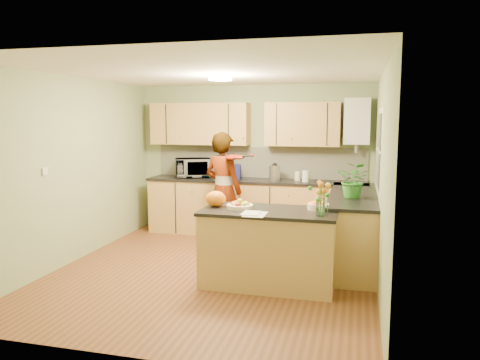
# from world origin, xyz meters

# --- Properties ---
(floor) EXTENTS (4.50, 4.50, 0.00)m
(floor) POSITION_xyz_m (0.00, 0.00, 0.00)
(floor) COLOR brown
(floor) RESTS_ON ground
(ceiling) EXTENTS (4.00, 4.50, 0.02)m
(ceiling) POSITION_xyz_m (0.00, 0.00, 2.50)
(ceiling) COLOR white
(ceiling) RESTS_ON wall_back
(wall_back) EXTENTS (4.00, 0.02, 2.50)m
(wall_back) POSITION_xyz_m (0.00, 2.25, 1.25)
(wall_back) COLOR #92A777
(wall_back) RESTS_ON floor
(wall_front) EXTENTS (4.00, 0.02, 2.50)m
(wall_front) POSITION_xyz_m (0.00, -2.25, 1.25)
(wall_front) COLOR #92A777
(wall_front) RESTS_ON floor
(wall_left) EXTENTS (0.02, 4.50, 2.50)m
(wall_left) POSITION_xyz_m (-2.00, 0.00, 1.25)
(wall_left) COLOR #92A777
(wall_left) RESTS_ON floor
(wall_right) EXTENTS (0.02, 4.50, 2.50)m
(wall_right) POSITION_xyz_m (2.00, 0.00, 1.25)
(wall_right) COLOR #92A777
(wall_right) RESTS_ON floor
(back_counter) EXTENTS (3.64, 0.62, 0.94)m
(back_counter) POSITION_xyz_m (0.10, 1.95, 0.47)
(back_counter) COLOR tan
(back_counter) RESTS_ON floor
(right_counter) EXTENTS (0.62, 2.24, 0.94)m
(right_counter) POSITION_xyz_m (1.70, 0.85, 0.47)
(right_counter) COLOR tan
(right_counter) RESTS_ON floor
(splashback) EXTENTS (3.60, 0.02, 0.52)m
(splashback) POSITION_xyz_m (0.10, 2.23, 1.20)
(splashback) COLOR beige
(splashback) RESTS_ON back_counter
(upper_cabinets) EXTENTS (3.20, 0.34, 0.70)m
(upper_cabinets) POSITION_xyz_m (-0.18, 2.08, 1.85)
(upper_cabinets) COLOR tan
(upper_cabinets) RESTS_ON wall_back
(boiler) EXTENTS (0.40, 0.30, 0.86)m
(boiler) POSITION_xyz_m (1.70, 2.09, 1.90)
(boiler) COLOR white
(boiler) RESTS_ON wall_back
(window_right) EXTENTS (0.01, 1.30, 1.05)m
(window_right) POSITION_xyz_m (1.99, 0.60, 1.55)
(window_right) COLOR white
(window_right) RESTS_ON wall_right
(light_switch) EXTENTS (0.02, 0.09, 0.09)m
(light_switch) POSITION_xyz_m (-1.99, -0.60, 1.30)
(light_switch) COLOR white
(light_switch) RESTS_ON wall_left
(ceiling_lamp) EXTENTS (0.30, 0.30, 0.07)m
(ceiling_lamp) POSITION_xyz_m (0.00, 0.30, 2.46)
(ceiling_lamp) COLOR #FFEABF
(ceiling_lamp) RESTS_ON ceiling
(peninsula_island) EXTENTS (1.56, 0.80, 0.90)m
(peninsula_island) POSITION_xyz_m (0.76, -0.30, 0.45)
(peninsula_island) COLOR tan
(peninsula_island) RESTS_ON floor
(fruit_dish) EXTENTS (0.31, 0.31, 0.11)m
(fruit_dish) POSITION_xyz_m (0.41, -0.30, 0.94)
(fruit_dish) COLOR beige
(fruit_dish) RESTS_ON peninsula_island
(orange_bowl) EXTENTS (0.25, 0.25, 0.15)m
(orange_bowl) POSITION_xyz_m (1.31, -0.15, 0.96)
(orange_bowl) COLOR beige
(orange_bowl) RESTS_ON peninsula_island
(flower_vase) EXTENTS (0.23, 0.23, 0.43)m
(flower_vase) POSITION_xyz_m (1.36, -0.48, 1.18)
(flower_vase) COLOR silver
(flower_vase) RESTS_ON peninsula_island
(orange_bag) EXTENTS (0.29, 0.27, 0.19)m
(orange_bag) POSITION_xyz_m (0.10, -0.25, 0.99)
(orange_bag) COLOR orange
(orange_bag) RESTS_ON peninsula_island
(papers) EXTENTS (0.23, 0.32, 0.01)m
(papers) POSITION_xyz_m (0.66, -0.60, 0.90)
(papers) COLOR white
(papers) RESTS_ON peninsula_island
(violinist) EXTENTS (0.75, 0.62, 1.75)m
(violinist) POSITION_xyz_m (-0.20, 1.09, 0.87)
(violinist) COLOR #EEA891
(violinist) RESTS_ON floor
(violin) EXTENTS (0.62, 0.54, 0.15)m
(violin) POSITION_xyz_m (-0.00, 0.87, 1.40)
(violin) COLOR #4D0A04
(violin) RESTS_ON violinist
(microwave) EXTENTS (0.70, 0.61, 0.32)m
(microwave) POSITION_xyz_m (-1.00, 1.99, 1.10)
(microwave) COLOR white
(microwave) RESTS_ON back_counter
(blue_box) EXTENTS (0.33, 0.26, 0.24)m
(blue_box) POSITION_xyz_m (-0.31, 1.93, 1.06)
(blue_box) COLOR navy
(blue_box) RESTS_ON back_counter
(kettle) EXTENTS (0.18, 0.18, 0.33)m
(kettle) POSITION_xyz_m (0.43, 1.92, 1.08)
(kettle) COLOR #ADADB1
(kettle) RESTS_ON back_counter
(jar_cream) EXTENTS (0.13, 0.13, 0.15)m
(jar_cream) POSITION_xyz_m (0.79, 2.00, 1.02)
(jar_cream) COLOR beige
(jar_cream) RESTS_ON back_counter
(jar_white) EXTENTS (0.15, 0.15, 0.18)m
(jar_white) POSITION_xyz_m (0.94, 1.90, 1.03)
(jar_white) COLOR white
(jar_white) RESTS_ON back_counter
(potted_plant) EXTENTS (0.51, 0.48, 0.46)m
(potted_plant) POSITION_xyz_m (1.70, 0.52, 1.17)
(potted_plant) COLOR #307D29
(potted_plant) RESTS_ON right_counter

